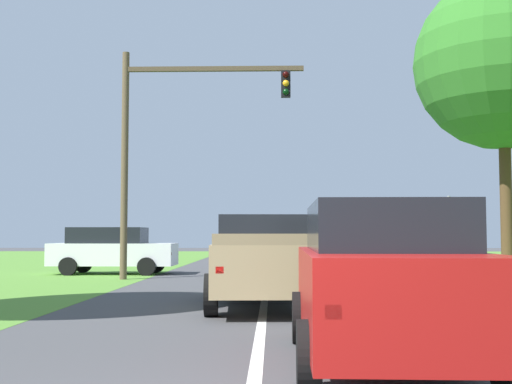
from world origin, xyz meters
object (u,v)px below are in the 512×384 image
crossing_suv_far (112,250)px  keep_moving_sign (449,230)px  oak_tree_right (503,62)px  traffic_light (169,131)px  pickup_truck_lead (264,259)px  red_suv_near (383,278)px

crossing_suv_far → keep_moving_sign: bearing=-33.2°
oak_tree_right → crossing_suv_far: 15.46m
traffic_light → keep_moving_sign: 9.99m
pickup_truck_lead → traffic_light: size_ratio=0.72×
pickup_truck_lead → crossing_suv_far: (-6.02, 11.29, -0.06)m
pickup_truck_lead → crossing_suv_far: 12.80m
traffic_light → keep_moving_sign: traffic_light is taller
keep_moving_sign → oak_tree_right: (2.32, 2.16, 5.20)m
keep_moving_sign → crossing_suv_far: keep_moving_sign is taller
red_suv_near → keep_moving_sign: 10.76m
pickup_truck_lead → keep_moving_sign: keep_moving_sign is taller
keep_moving_sign → crossing_suv_far: size_ratio=0.54×
traffic_light → crossing_suv_far: bearing=131.6°
keep_moving_sign → pickup_truck_lead: bearing=-141.0°
red_suv_near → oak_tree_right: oak_tree_right is taller
traffic_light → pickup_truck_lead: bearing=-68.0°
pickup_truck_lead → oak_tree_right: 11.26m
pickup_truck_lead → keep_moving_sign: 6.49m
red_suv_near → crossing_suv_far: red_suv_near is taller
red_suv_near → traffic_light: 15.72m
traffic_light → oak_tree_right: bearing=-11.0°
pickup_truck_lead → traffic_light: (-3.36, 8.30, 4.08)m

